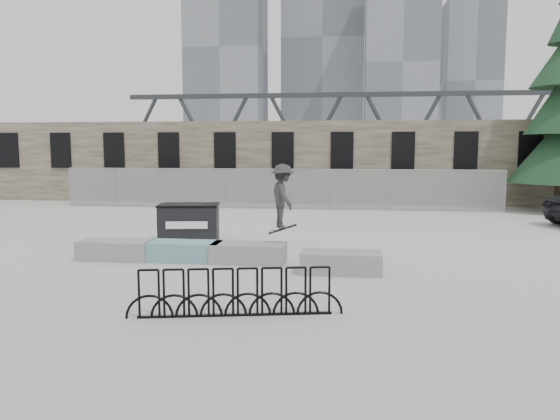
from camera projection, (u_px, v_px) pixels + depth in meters
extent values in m
plane|color=beige|center=(217.00, 260.00, 15.14)|extent=(120.00, 120.00, 0.00)
cube|color=brown|center=(285.00, 162.00, 30.89)|extent=(36.00, 2.50, 4.50)
cube|color=black|center=(9.00, 150.00, 31.58)|extent=(1.20, 0.12, 2.00)
cube|color=black|center=(61.00, 150.00, 31.18)|extent=(1.20, 0.12, 2.00)
cube|color=black|center=(114.00, 150.00, 30.77)|extent=(1.20, 0.12, 2.00)
cube|color=black|center=(169.00, 150.00, 30.37)|extent=(1.20, 0.12, 2.00)
cube|color=black|center=(225.00, 151.00, 29.96)|extent=(1.20, 0.12, 2.00)
cube|color=black|center=(283.00, 151.00, 29.56)|extent=(1.20, 0.12, 2.00)
cube|color=black|center=(342.00, 151.00, 29.15)|extent=(1.20, 0.12, 2.00)
cube|color=black|center=(403.00, 151.00, 28.75)|extent=(1.20, 0.12, 2.00)
cube|color=black|center=(466.00, 151.00, 28.35)|extent=(1.20, 0.12, 2.00)
cube|color=black|center=(530.00, 151.00, 27.94)|extent=(1.20, 0.12, 2.00)
cylinder|color=gray|center=(70.00, 187.00, 28.73)|extent=(0.06, 0.06, 2.00)
cylinder|color=gray|center=(120.00, 187.00, 28.38)|extent=(0.06, 0.06, 2.00)
cylinder|color=gray|center=(171.00, 188.00, 28.03)|extent=(0.06, 0.06, 2.00)
cylinder|color=gray|center=(223.00, 189.00, 27.68)|extent=(0.06, 0.06, 2.00)
cylinder|color=gray|center=(277.00, 189.00, 27.34)|extent=(0.06, 0.06, 2.00)
cylinder|color=gray|center=(332.00, 190.00, 26.99)|extent=(0.06, 0.06, 2.00)
cylinder|color=gray|center=(388.00, 190.00, 26.64)|extent=(0.06, 0.06, 2.00)
cylinder|color=gray|center=(446.00, 191.00, 26.29)|extent=(0.06, 0.06, 2.00)
cylinder|color=gray|center=(505.00, 191.00, 25.95)|extent=(0.06, 0.06, 2.00)
cube|color=#99999E|center=(277.00, 189.00, 27.34)|extent=(22.00, 0.02, 2.00)
cylinder|color=gray|center=(277.00, 169.00, 27.22)|extent=(22.00, 0.04, 0.04)
cube|color=gray|center=(116.00, 250.00, 15.19)|extent=(2.00, 0.90, 0.53)
cube|color=#2D471E|center=(116.00, 243.00, 15.17)|extent=(1.76, 0.66, 0.10)
cube|color=teal|center=(185.00, 251.00, 15.00)|extent=(2.00, 0.90, 0.53)
cube|color=#2D471E|center=(185.00, 244.00, 14.97)|extent=(1.76, 0.66, 0.10)
cube|color=gray|center=(249.00, 253.00, 14.73)|extent=(2.00, 0.90, 0.53)
cube|color=#2D471E|center=(249.00, 246.00, 14.71)|extent=(1.76, 0.66, 0.10)
cube|color=gray|center=(341.00, 262.00, 13.55)|extent=(2.00, 0.90, 0.53)
cube|color=#2D471E|center=(341.00, 254.00, 13.52)|extent=(1.76, 0.66, 0.10)
cube|color=black|center=(189.00, 224.00, 17.81)|extent=(2.04, 1.42, 1.22)
cube|color=black|center=(189.00, 205.00, 17.73)|extent=(2.09, 1.47, 0.06)
cube|color=white|center=(187.00, 225.00, 17.22)|extent=(1.30, 0.23, 0.23)
cube|color=black|center=(236.00, 315.00, 10.13)|extent=(3.54, 0.78, 0.04)
torus|color=black|center=(149.00, 294.00, 9.96)|extent=(0.88, 0.23, 0.89)
torus|color=black|center=(174.00, 294.00, 9.99)|extent=(0.88, 0.23, 0.89)
torus|color=black|center=(199.00, 293.00, 10.03)|extent=(0.88, 0.23, 0.89)
torus|color=black|center=(223.00, 293.00, 10.06)|extent=(0.88, 0.23, 0.89)
torus|color=black|center=(248.00, 292.00, 10.09)|extent=(0.88, 0.23, 0.89)
torus|color=black|center=(272.00, 292.00, 10.13)|extent=(0.88, 0.23, 0.89)
torus|color=black|center=(296.00, 291.00, 10.16)|extent=(0.88, 0.23, 0.89)
torus|color=black|center=(320.00, 291.00, 10.19)|extent=(0.88, 0.23, 0.89)
cylinder|color=#38281E|center=(560.00, 189.00, 26.22)|extent=(0.50, 0.50, 2.22)
cube|color=slate|center=(227.00, 52.00, 103.88)|extent=(14.00, 12.00, 42.00)
cube|color=slate|center=(324.00, 43.00, 111.11)|extent=(16.00, 14.00, 48.00)
cube|color=slate|center=(400.00, 66.00, 95.38)|extent=(12.00, 12.00, 34.00)
cube|color=slate|center=(470.00, 83.00, 103.69)|extent=(10.00, 10.00, 30.00)
cube|color=#2D3033|center=(402.00, 139.00, 67.59)|extent=(70.00, 3.00, 1.20)
cube|color=#2D3033|center=(403.00, 94.00, 66.95)|extent=(70.00, 0.60, 0.60)
cube|color=gray|center=(169.00, 155.00, 71.62)|extent=(2.00, 3.00, 4.00)
imported|color=#2F2E31|center=(283.00, 196.00, 14.73)|extent=(1.06, 1.29, 1.74)
cube|color=black|center=(283.00, 229.00, 14.83)|extent=(0.79, 0.31, 0.27)
cylinder|color=beige|center=(272.00, 231.00, 14.80)|extent=(0.06, 0.03, 0.06)
cylinder|color=beige|center=(273.00, 230.00, 14.94)|extent=(0.06, 0.03, 0.06)
cylinder|color=beige|center=(293.00, 231.00, 14.73)|extent=(0.06, 0.03, 0.06)
cylinder|color=beige|center=(293.00, 231.00, 14.87)|extent=(0.06, 0.03, 0.06)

